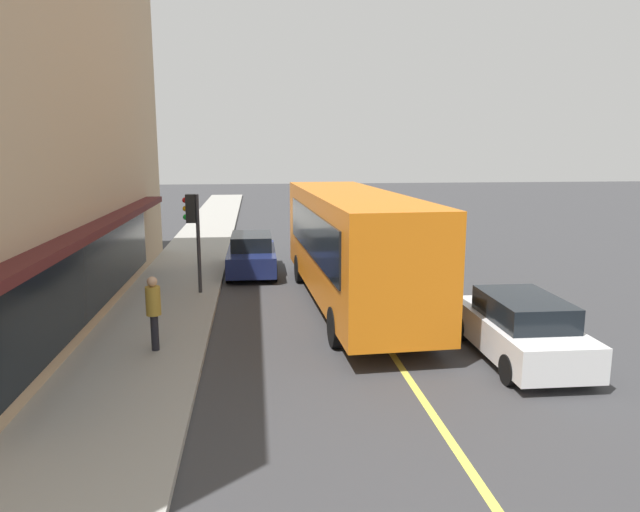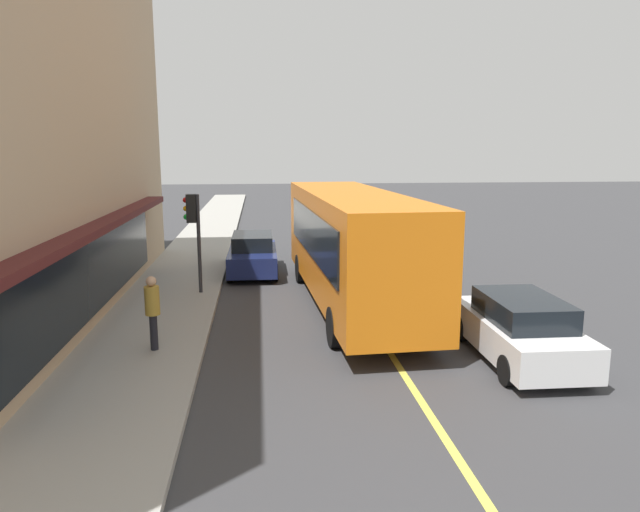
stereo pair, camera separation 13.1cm
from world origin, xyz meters
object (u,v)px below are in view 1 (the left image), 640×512
at_px(traffic_light, 193,220).
at_px(car_navy, 252,254).
at_px(car_white, 520,328).
at_px(pedestrian_mid_block, 153,306).
at_px(car_teal, 372,237).
at_px(bus, 351,243).

bearing_deg(traffic_light, car_navy, -27.86).
height_order(traffic_light, car_navy, traffic_light).
bearing_deg(car_navy, car_white, -148.70).
height_order(car_white, pedestrian_mid_block, pedestrian_mid_block).
bearing_deg(pedestrian_mid_block, car_teal, -31.06).
relative_size(car_teal, pedestrian_mid_block, 2.46).
relative_size(car_white, car_navy, 1.00).
bearing_deg(car_teal, car_navy, 125.49).
height_order(bus, pedestrian_mid_block, bus).
distance_m(bus, car_navy, 6.10).
distance_m(car_navy, pedestrian_mid_block, 9.21).
height_order(bus, car_white, bus).
xyz_separation_m(car_white, car_navy, (10.08, 6.13, 0.00)).
distance_m(car_teal, pedestrian_mid_block, 15.05).
distance_m(bus, pedestrian_mid_block, 6.52).
relative_size(traffic_light, car_teal, 0.74).
relative_size(bus, traffic_light, 3.51).
relative_size(car_navy, pedestrian_mid_block, 2.45).
distance_m(car_navy, car_teal, 6.82).
bearing_deg(car_teal, car_white, -177.64).
relative_size(bus, pedestrian_mid_block, 6.38).
bearing_deg(car_teal, traffic_light, 135.13).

